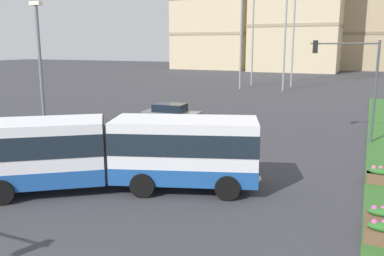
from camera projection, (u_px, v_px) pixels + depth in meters
The scene contains 8 objects.
articulated_bus at pixel (118, 151), 16.82m from camera, with size 11.48×7.52×3.00m.
car_grey_wagon at pixel (171, 114), 31.14m from camera, with size 4.49×2.20×1.58m.
flower_planter_2 at pixel (384, 233), 12.18m from camera, with size 1.10×0.56×0.74m.
flower_planter_3 at pixel (383, 218), 13.24m from camera, with size 1.10×0.56×0.74m.
flower_planter_4 at pixel (380, 176), 17.53m from camera, with size 1.10×0.56×0.74m.
flower_planter_5 at pixel (380, 175), 17.64m from camera, with size 1.10×0.56×0.74m.
traffic_light_far_right at pixel (354, 73), 24.78m from camera, with size 4.06×0.28×6.32m.
streetlight_left at pixel (41, 72), 21.73m from camera, with size 0.70×0.28×8.26m.
Camera 1 is at (7.83, -4.87, 6.01)m, focal length 37.59 mm.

